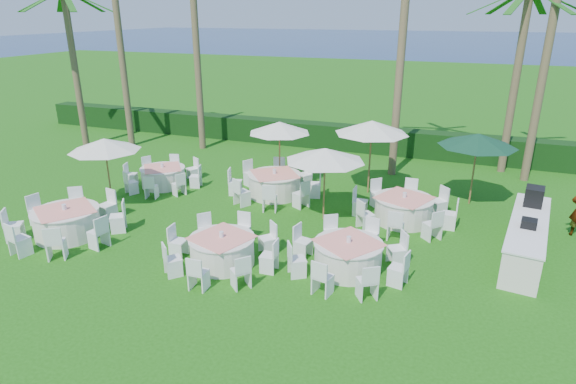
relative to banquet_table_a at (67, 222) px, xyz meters
name	(u,v)px	position (x,y,z in m)	size (l,w,h in m)	color
ground	(210,250)	(4.55, 0.67, -0.45)	(120.00, 120.00, 0.00)	#1B530E
hedge	(327,136)	(4.55, 12.67, 0.15)	(34.00, 1.00, 1.20)	black
ocean	(444,44)	(4.55, 102.67, -0.45)	(260.00, 260.00, 0.00)	#071B4F
banquet_table_a	(67,222)	(0.00, 0.00, 0.00)	(3.44, 3.44, 1.03)	silver
banquet_table_b	(222,250)	(5.26, 0.11, -0.04)	(3.14, 3.14, 0.95)	silver
banquet_table_c	(348,255)	(8.53, 0.97, -0.03)	(3.22, 3.22, 0.97)	silver
banquet_table_d	(163,176)	(0.14, 4.86, -0.05)	(3.01, 3.01, 0.92)	silver
banquet_table_e	(275,184)	(4.64, 5.41, 0.00)	(3.42, 3.42, 1.03)	silver
banquet_table_f	(403,209)	(9.46, 4.70, -0.01)	(3.32, 3.32, 1.00)	silver
umbrella_a	(104,145)	(-0.33, 2.41, 1.79)	(2.40, 2.40, 2.46)	brown
umbrella_b	(325,155)	(6.97, 3.97, 1.76)	(2.58, 2.58, 2.43)	brown
umbrella_c	(279,127)	(4.35, 6.68, 1.84)	(2.41, 2.41, 2.52)	brown
umbrella_d	(372,127)	(7.85, 6.96, 2.07)	(2.72, 2.72, 2.77)	brown
umbrella_green	(478,140)	(11.48, 7.09, 1.89)	(2.65, 2.65, 2.57)	brown
buffet_table	(526,237)	(13.00, 3.54, 0.11)	(1.58, 4.62, 1.61)	silver
palm_a	(118,21)	(-4.94, 9.52, 5.61)	(4.22, 4.38, 11.16)	brown
palm_b	(197,52)	(-1.26, 10.33, 4.24)	(4.40, 3.97, 8.49)	brown
palm_c	(405,1)	(8.34, 9.52, 6.39)	(4.40, 4.16, 12.70)	brown
palm_d	(517,74)	(12.70, 11.55, 3.65)	(4.39, 4.20, 7.35)	brown
palm_e	(550,35)	(13.54, 10.65, 5.18)	(4.30, 4.34, 10.33)	brown
palm_f	(74,62)	(-7.12, 8.67, 3.70)	(4.19, 4.39, 7.44)	brown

